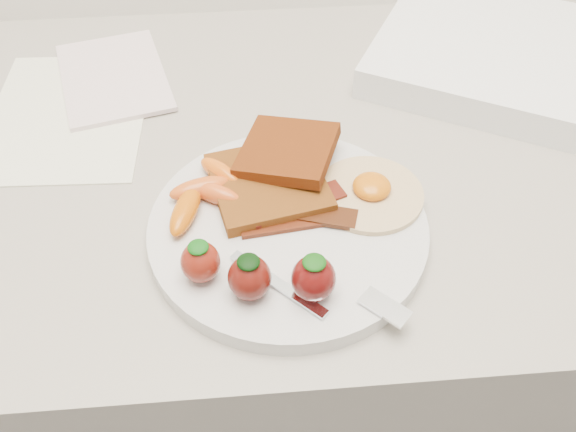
{
  "coord_description": "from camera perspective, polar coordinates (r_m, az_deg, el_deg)",
  "views": [
    {
      "loc": [
        -0.03,
        1.15,
        1.37
      ],
      "look_at": [
        0.0,
        1.57,
        0.93
      ],
      "focal_mm": 40.0,
      "sensor_mm": 36.0,
      "label": 1
    }
  ],
  "objects": [
    {
      "name": "notepad",
      "position": [
        0.85,
        -15.25,
        11.85
      ],
      "size": [
        0.16,
        0.21,
        0.01
      ],
      "primitive_type": "cube",
      "rotation": [
        0.0,
        0.0,
        0.25
      ],
      "color": "silver",
      "rests_on": "paper_sheet"
    },
    {
      "name": "strawberries",
      "position": [
        0.55,
        -2.62,
        -5.08
      ],
      "size": [
        0.13,
        0.06,
        0.05
      ],
      "color": "maroon",
      "rests_on": "plate"
    },
    {
      "name": "appliance",
      "position": [
        0.87,
        19.36,
        13.12
      ],
      "size": [
        0.42,
        0.39,
        0.04
      ],
      "primitive_type": "cube",
      "rotation": [
        0.0,
        0.0,
        -0.49
      ],
      "color": "white",
      "rests_on": "counter"
    },
    {
      "name": "fried_egg",
      "position": [
        0.64,
        7.32,
        2.15
      ],
      "size": [
        0.11,
        0.11,
        0.02
      ],
      "color": "beige",
      "rests_on": "plate"
    },
    {
      "name": "fork",
      "position": [
        0.56,
        3.38,
        -6.94
      ],
      "size": [
        0.15,
        0.1,
        0.0
      ],
      "color": "white",
      "rests_on": "plate"
    },
    {
      "name": "plate",
      "position": [
        0.62,
        0.0,
        -1.19
      ],
      "size": [
        0.27,
        0.27,
        0.02
      ],
      "primitive_type": "cylinder",
      "color": "silver",
      "rests_on": "counter"
    },
    {
      "name": "bacon_strips",
      "position": [
        0.62,
        0.9,
        0.31
      ],
      "size": [
        0.12,
        0.07,
        0.01
      ],
      "color": "#3C0808",
      "rests_on": "plate"
    },
    {
      "name": "paper_sheet",
      "position": [
        0.81,
        -18.98,
        8.54
      ],
      "size": [
        0.19,
        0.25,
        0.0
      ],
      "primitive_type": "cube",
      "rotation": [
        0.0,
        0.0,
        -0.04
      ],
      "color": "white",
      "rests_on": "counter"
    },
    {
      "name": "toast_upper",
      "position": [
        0.66,
        -0.06,
        5.82
      ],
      "size": [
        0.12,
        0.12,
        0.02
      ],
      "primitive_type": "cube",
      "rotation": [
        0.0,
        -0.1,
        -0.36
      ],
      "color": "#331606",
      "rests_on": "toast_lower"
    },
    {
      "name": "counter",
      "position": [
        1.07,
        -0.65,
        -12.27
      ],
      "size": [
        2.0,
        0.6,
        0.9
      ],
      "primitive_type": "cube",
      "color": "gray",
      "rests_on": "ground"
    },
    {
      "name": "baby_carrots",
      "position": [
        0.64,
        -7.55,
        2.06
      ],
      "size": [
        0.08,
        0.11,
        0.02
      ],
      "color": "#D1551A",
      "rests_on": "plate"
    },
    {
      "name": "toast_lower",
      "position": [
        0.64,
        -1.76,
        2.91
      ],
      "size": [
        0.13,
        0.13,
        0.01
      ],
      "primitive_type": "cube",
      "rotation": [
        0.0,
        0.0,
        0.21
      ],
      "color": "#4C250E",
      "rests_on": "plate"
    }
  ]
}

